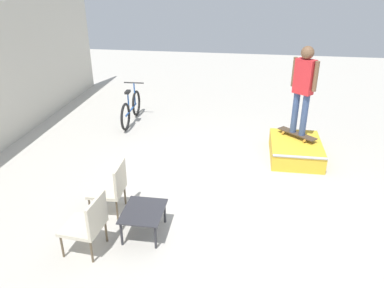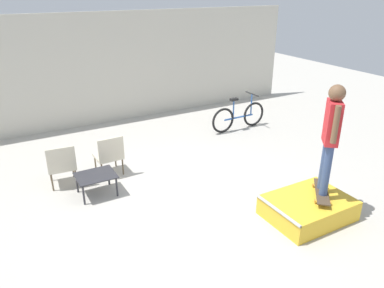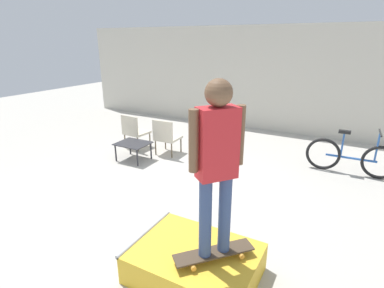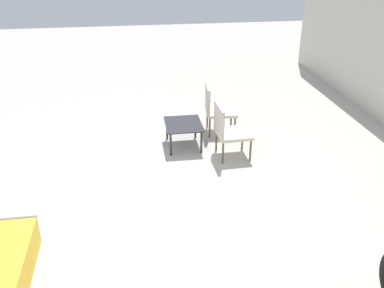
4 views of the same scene
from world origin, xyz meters
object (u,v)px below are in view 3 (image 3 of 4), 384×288
at_px(skate_ramp_box, 195,263).
at_px(person_skater, 217,157).
at_px(patio_chair_left, 134,130).
at_px(bicycle, 351,157).
at_px(skateboard_on_ramp, 214,253).
at_px(coffee_table, 133,145).
at_px(patio_chair_right, 166,136).

xyz_separation_m(skate_ramp_box, person_skater, (0.25, -0.03, 1.35)).
distance_m(patio_chair_left, bicycle, 4.87).
relative_size(skateboard_on_ramp, patio_chair_left, 0.91).
height_order(coffee_table, bicycle, bicycle).
xyz_separation_m(skateboard_on_ramp, bicycle, (1.18, 4.00, -0.07)).
xyz_separation_m(person_skater, bicycle, (1.18, 4.00, -1.17)).
distance_m(patio_chair_left, patio_chair_right, 0.94).
bearing_deg(coffee_table, patio_chair_right, 53.68).
bearing_deg(bicycle, patio_chair_right, -168.92).
height_order(person_skater, patio_chair_left, person_skater).
bearing_deg(skateboard_on_ramp, person_skater, 42.33).
xyz_separation_m(person_skater, coffee_table, (-3.14, 2.50, -1.18)).
distance_m(patio_chair_right, bicycle, 3.95).
distance_m(skateboard_on_ramp, patio_chair_left, 4.78).
relative_size(skateboard_on_ramp, patio_chair_right, 0.91).
bearing_deg(person_skater, skateboard_on_ramp, -140.93).
bearing_deg(skateboard_on_ramp, patio_chair_left, 91.38).
bearing_deg(person_skater, skate_ramp_box, 123.23).
height_order(skate_ramp_box, patio_chair_right, patio_chair_right).
relative_size(skate_ramp_box, skateboard_on_ramp, 1.79).
bearing_deg(skate_ramp_box, skateboard_on_ramp, -5.84).
relative_size(skateboard_on_ramp, coffee_table, 1.10).
relative_size(skate_ramp_box, patio_chair_right, 1.63).
distance_m(skate_ramp_box, patio_chair_right, 3.95).
relative_size(coffee_table, patio_chair_right, 0.83).
height_order(coffee_table, patio_chair_right, patio_chair_right).
height_order(skate_ramp_box, coffee_table, coffee_table).
bearing_deg(patio_chair_right, person_skater, 128.70).
height_order(skateboard_on_ramp, patio_chair_right, patio_chair_right).
xyz_separation_m(patio_chair_left, bicycle, (4.79, 0.87, -0.11)).
distance_m(person_skater, patio_chair_left, 4.90).
bearing_deg(patio_chair_left, bicycle, -164.64).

